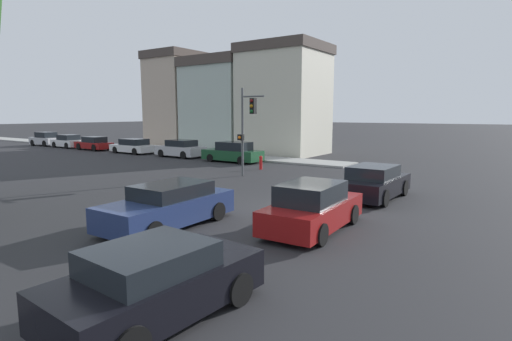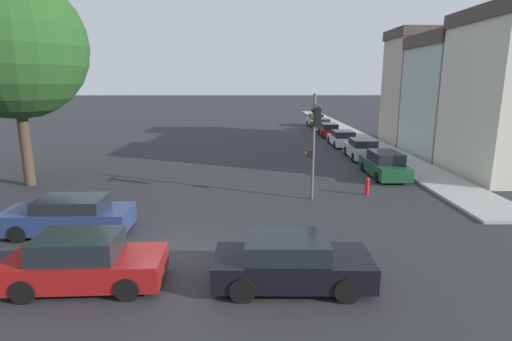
{
  "view_description": "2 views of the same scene",
  "coord_description": "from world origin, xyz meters",
  "px_view_note": "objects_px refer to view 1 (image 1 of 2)",
  "views": [
    {
      "loc": [
        -13.21,
        -7.59,
        3.68
      ],
      "look_at": [
        1.43,
        2.48,
        1.15
      ],
      "focal_mm": 28.0,
      "sensor_mm": 36.0,
      "label": 1
    },
    {
      "loc": [
        2.74,
        -12.57,
        5.76
      ],
      "look_at": [
        2.96,
        4.63,
        1.87
      ],
      "focal_mm": 28.0,
      "sensor_mm": 36.0,
      "label": 2
    }
  ],
  "objects_px": {
    "traffic_signal": "(247,120)",
    "parked_car_3": "(94,144)",
    "crossing_car_2": "(313,208)",
    "crossing_car_0": "(169,206)",
    "parked_car_0": "(233,153)",
    "fire_hydrant": "(261,162)",
    "crossing_car_1": "(374,183)",
    "parked_car_5": "(46,139)",
    "parked_car_4": "(68,142)",
    "parked_car_1": "(180,149)",
    "crossing_car_3": "(156,282)",
    "parked_car_2": "(133,146)"
  },
  "relations": [
    {
      "from": "crossing_car_0",
      "to": "crossing_car_2",
      "type": "relative_size",
      "value": 1.08
    },
    {
      "from": "crossing_car_0",
      "to": "parked_car_5",
      "type": "relative_size",
      "value": 1.14
    },
    {
      "from": "crossing_car_2",
      "to": "parked_car_0",
      "type": "height_order",
      "value": "parked_car_0"
    },
    {
      "from": "parked_car_0",
      "to": "parked_car_1",
      "type": "xyz_separation_m",
      "value": [
        0.23,
        5.85,
        -0.02
      ]
    },
    {
      "from": "traffic_signal",
      "to": "parked_car_0",
      "type": "distance_m",
      "value": 7.71
    },
    {
      "from": "crossing_car_3",
      "to": "parked_car_5",
      "type": "xyz_separation_m",
      "value": [
        19.67,
        41.04,
        0.08
      ]
    },
    {
      "from": "traffic_signal",
      "to": "parked_car_1",
      "type": "distance_m",
      "value": 12.49
    },
    {
      "from": "traffic_signal",
      "to": "parked_car_2",
      "type": "distance_m",
      "value": 18.01
    },
    {
      "from": "crossing_car_2",
      "to": "parked_car_1",
      "type": "bearing_deg",
      "value": 53.33
    },
    {
      "from": "crossing_car_1",
      "to": "parked_car_2",
      "type": "relative_size",
      "value": 0.97
    },
    {
      "from": "parked_car_2",
      "to": "parked_car_3",
      "type": "distance_m",
      "value": 6.15
    },
    {
      "from": "parked_car_0",
      "to": "crossing_car_0",
      "type": "bearing_deg",
      "value": 120.62
    },
    {
      "from": "parked_car_4",
      "to": "crossing_car_1",
      "type": "bearing_deg",
      "value": 169.32
    },
    {
      "from": "parked_car_0",
      "to": "parked_car_1",
      "type": "bearing_deg",
      "value": -2.67
    },
    {
      "from": "crossing_car_3",
      "to": "crossing_car_2",
      "type": "bearing_deg",
      "value": 4.56
    },
    {
      "from": "crossing_car_0",
      "to": "parked_car_3",
      "type": "height_order",
      "value": "crossing_car_0"
    },
    {
      "from": "crossing_car_1",
      "to": "fire_hydrant",
      "type": "height_order",
      "value": "crossing_car_1"
    },
    {
      "from": "parked_car_3",
      "to": "parked_car_4",
      "type": "xyz_separation_m",
      "value": [
        0.09,
        4.9,
        0.02
      ]
    },
    {
      "from": "parked_car_1",
      "to": "fire_hydrant",
      "type": "xyz_separation_m",
      "value": [
        -2.43,
        -9.92,
        -0.22
      ]
    },
    {
      "from": "parked_car_0",
      "to": "parked_car_3",
      "type": "xyz_separation_m",
      "value": [
        0.07,
        18.06,
        -0.07
      ]
    },
    {
      "from": "traffic_signal",
      "to": "parked_car_2",
      "type": "relative_size",
      "value": 1.12
    },
    {
      "from": "parked_car_0",
      "to": "fire_hydrant",
      "type": "xyz_separation_m",
      "value": [
        -2.2,
        -4.07,
        -0.23
      ]
    },
    {
      "from": "parked_car_2",
      "to": "crossing_car_2",
      "type": "bearing_deg",
      "value": 152.95
    },
    {
      "from": "crossing_car_3",
      "to": "parked_car_3",
      "type": "xyz_separation_m",
      "value": [
        19.55,
        31.44,
        -0.01
      ]
    },
    {
      "from": "crossing_car_2",
      "to": "crossing_car_0",
      "type": "bearing_deg",
      "value": 116.61
    },
    {
      "from": "traffic_signal",
      "to": "parked_car_3",
      "type": "bearing_deg",
      "value": -103.69
    },
    {
      "from": "parked_car_4",
      "to": "crossing_car_0",
      "type": "bearing_deg",
      "value": 155.02
    },
    {
      "from": "parked_car_3",
      "to": "parked_car_1",
      "type": "bearing_deg",
      "value": -178.4
    },
    {
      "from": "crossing_car_0",
      "to": "crossing_car_3",
      "type": "distance_m",
      "value": 6.08
    },
    {
      "from": "crossing_car_0",
      "to": "parked_car_2",
      "type": "xyz_separation_m",
      "value": [
        15.27,
        21.02,
        -0.03
      ]
    },
    {
      "from": "crossing_car_0",
      "to": "fire_hydrant",
      "type": "xyz_separation_m",
      "value": [
        12.95,
        5.04,
        -0.19
      ]
    },
    {
      "from": "fire_hydrant",
      "to": "parked_car_1",
      "type": "bearing_deg",
      "value": 76.23
    },
    {
      "from": "crossing_car_1",
      "to": "traffic_signal",
      "type": "bearing_deg",
      "value": 78.34
    },
    {
      "from": "crossing_car_3",
      "to": "fire_hydrant",
      "type": "xyz_separation_m",
      "value": [
        17.28,
        9.32,
        -0.18
      ]
    },
    {
      "from": "traffic_signal",
      "to": "parked_car_0",
      "type": "bearing_deg",
      "value": -136.35
    },
    {
      "from": "crossing_car_0",
      "to": "crossing_car_2",
      "type": "xyz_separation_m",
      "value": [
        2.26,
        -4.12,
        0.04
      ]
    },
    {
      "from": "parked_car_3",
      "to": "parked_car_5",
      "type": "relative_size",
      "value": 1.06
    },
    {
      "from": "traffic_signal",
      "to": "parked_car_5",
      "type": "height_order",
      "value": "traffic_signal"
    },
    {
      "from": "crossing_car_2",
      "to": "crossing_car_3",
      "type": "height_order",
      "value": "crossing_car_2"
    },
    {
      "from": "parked_car_0",
      "to": "fire_hydrant",
      "type": "height_order",
      "value": "parked_car_0"
    },
    {
      "from": "parked_car_1",
      "to": "parked_car_2",
      "type": "relative_size",
      "value": 0.96
    },
    {
      "from": "parked_car_5",
      "to": "crossing_car_2",
      "type": "bearing_deg",
      "value": 161.02
    },
    {
      "from": "traffic_signal",
      "to": "parked_car_4",
      "type": "bearing_deg",
      "value": -101.69
    },
    {
      "from": "crossing_car_1",
      "to": "parked_car_5",
      "type": "height_order",
      "value": "parked_car_5"
    },
    {
      "from": "crossing_car_0",
      "to": "fire_hydrant",
      "type": "distance_m",
      "value": 13.9
    },
    {
      "from": "crossing_car_1",
      "to": "crossing_car_2",
      "type": "bearing_deg",
      "value": -179.34
    },
    {
      "from": "crossing_car_1",
      "to": "parked_car_2",
      "type": "xyz_separation_m",
      "value": [
        7.15,
        25.18,
        -0.05
      ]
    },
    {
      "from": "crossing_car_1",
      "to": "parked_car_5",
      "type": "relative_size",
      "value": 1.08
    },
    {
      "from": "parked_car_0",
      "to": "parked_car_5",
      "type": "height_order",
      "value": "parked_car_5"
    },
    {
      "from": "crossing_car_1",
      "to": "parked_car_3",
      "type": "bearing_deg",
      "value": 78.31
    }
  ]
}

